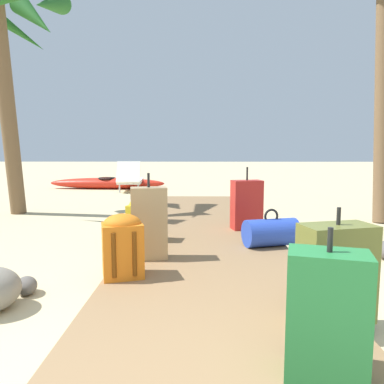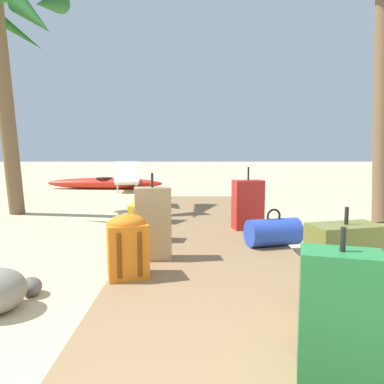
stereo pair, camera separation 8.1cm
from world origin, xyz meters
TOP-DOWN VIEW (x-y plane):
  - ground_plane at (0.00, 2.84)m, footprint 60.00×60.00m
  - boardwalk at (0.00, 3.56)m, footprint 1.72×7.11m
  - suitcase_tan at (-0.56, 2.46)m, footprint 0.36×0.24m
  - suitcase_green at (0.48, 0.65)m, footprint 0.39×0.30m
  - duffel_bag_blue at (0.69, 2.93)m, footprint 0.63×0.43m
  - backpack_yellow at (-0.72, 3.17)m, footprint 0.37×0.30m
  - backpack_orange at (-0.71, 1.95)m, footprint 0.38×0.34m
  - suitcase_red at (0.54, 3.78)m, footprint 0.42×0.29m
  - suitcase_olive at (0.73, 1.22)m, footprint 0.47×0.33m
  - palm_tree_near_left at (-3.21, 5.18)m, footprint 2.07×2.31m
  - lounge_chair at (-1.91, 8.85)m, footprint 0.73×1.56m
  - kayak at (-2.68, 9.38)m, footprint 3.33×0.70m
  - rock_left_near at (-1.42, 1.77)m, footprint 0.24×0.26m
  - rock_left_mid at (-1.16, 4.09)m, footprint 0.27×0.21m

SIDE VIEW (x-z plane):
  - ground_plane at x=0.00m, z-range 0.00..0.00m
  - boardwalk at x=0.00m, z-range 0.00..0.08m
  - rock_left_near at x=-1.42m, z-range 0.00..0.14m
  - rock_left_mid at x=-1.16m, z-range 0.00..0.19m
  - kayak at x=-2.68m, z-range 0.00..0.32m
  - duffel_bag_blue at x=0.69m, z-range 0.03..0.43m
  - lounge_chair at x=-1.91m, z-range -0.08..0.73m
  - backpack_yellow at x=-0.72m, z-range 0.09..0.58m
  - backpack_orange at x=-0.71m, z-range 0.09..0.61m
  - suitcase_green at x=0.48m, z-range 0.03..0.72m
  - suitcase_olive at x=0.73m, z-range 0.03..0.72m
  - suitcase_red at x=0.54m, z-range -0.01..0.81m
  - suitcase_tan at x=-0.56m, z-range 0.01..0.83m
  - palm_tree_near_left at x=-3.21m, z-range 1.11..5.07m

